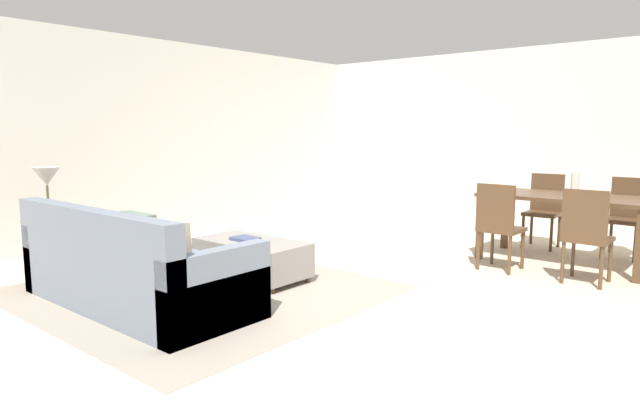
# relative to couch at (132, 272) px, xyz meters

# --- Properties ---
(ground_plane) EXTENTS (10.80, 10.80, 0.00)m
(ground_plane) POSITION_rel_couch_xyz_m (1.84, 1.10, -0.29)
(ground_plane) COLOR beige
(wall_back) EXTENTS (9.00, 0.12, 2.70)m
(wall_back) POSITION_rel_couch_xyz_m (1.84, 6.10, 1.06)
(wall_back) COLOR silver
(wall_back) RESTS_ON ground_plane
(wall_left) EXTENTS (0.12, 11.00, 2.70)m
(wall_left) POSITION_rel_couch_xyz_m (-2.66, 1.60, 1.06)
(wall_left) COLOR silver
(wall_left) RESTS_ON ground_plane
(area_rug) EXTENTS (3.00, 2.80, 0.01)m
(area_rug) POSITION_rel_couch_xyz_m (0.07, 0.64, -0.29)
(area_rug) COLOR gray
(area_rug) RESTS_ON ground_plane
(couch) EXTENTS (2.23, 0.94, 0.86)m
(couch) POSITION_rel_couch_xyz_m (0.00, 0.00, 0.00)
(couch) COLOR slate
(couch) RESTS_ON ground_plane
(ottoman_table) EXTENTS (1.14, 0.59, 0.38)m
(ottoman_table) POSITION_rel_couch_xyz_m (0.14, 1.23, -0.07)
(ottoman_table) COLOR gray
(ottoman_table) RESTS_ON ground_plane
(side_table) EXTENTS (0.40, 0.40, 0.58)m
(side_table) POSITION_rel_couch_xyz_m (-1.41, -0.03, 0.17)
(side_table) COLOR olive
(side_table) RESTS_ON ground_plane
(table_lamp) EXTENTS (0.26, 0.26, 0.53)m
(table_lamp) POSITION_rel_couch_xyz_m (-1.41, -0.03, 0.70)
(table_lamp) COLOR brown
(table_lamp) RESTS_ON side_table
(dining_table) EXTENTS (1.72, 0.86, 0.76)m
(dining_table) POSITION_rel_couch_xyz_m (2.30, 3.88, 0.37)
(dining_table) COLOR #513823
(dining_table) RESTS_ON ground_plane
(dining_chair_near_left) EXTENTS (0.41, 0.41, 0.92)m
(dining_chair_near_left) POSITION_rel_couch_xyz_m (1.88, 3.09, 0.23)
(dining_chair_near_left) COLOR #513823
(dining_chair_near_left) RESTS_ON ground_plane
(dining_chair_near_right) EXTENTS (0.40, 0.40, 0.92)m
(dining_chair_near_right) POSITION_rel_couch_xyz_m (2.72, 3.12, 0.23)
(dining_chair_near_right) COLOR #513823
(dining_chair_near_right) RESTS_ON ground_plane
(dining_chair_far_left) EXTENTS (0.42, 0.42, 0.92)m
(dining_chair_far_left) POSITION_rel_couch_xyz_m (1.84, 4.65, 0.23)
(dining_chair_far_left) COLOR #513823
(dining_chair_far_left) RESTS_ON ground_plane
(dining_chair_far_right) EXTENTS (0.42, 0.42, 0.92)m
(dining_chair_far_right) POSITION_rel_couch_xyz_m (2.75, 4.69, 0.23)
(dining_chair_far_right) COLOR #513823
(dining_chair_far_right) RESTS_ON ground_plane
(vase_centerpiece) EXTENTS (0.09, 0.09, 0.25)m
(vase_centerpiece) POSITION_rel_couch_xyz_m (2.38, 3.90, 0.59)
(vase_centerpiece) COLOR silver
(vase_centerpiece) RESTS_ON dining_table
(book_on_ottoman) EXTENTS (0.27, 0.21, 0.03)m
(book_on_ottoman) POSITION_rel_couch_xyz_m (0.08, 1.20, 0.11)
(book_on_ottoman) COLOR #3F4C72
(book_on_ottoman) RESTS_ON ottoman_table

